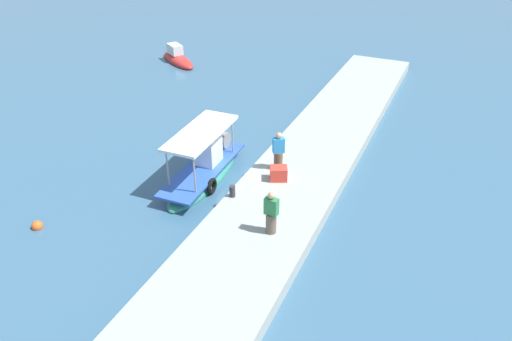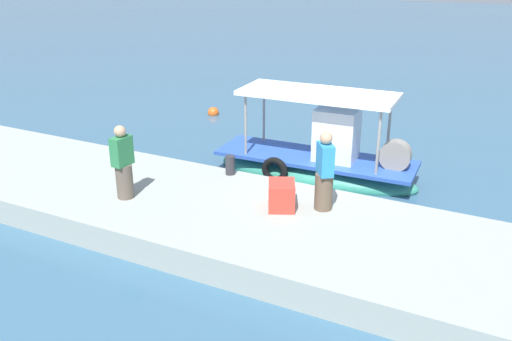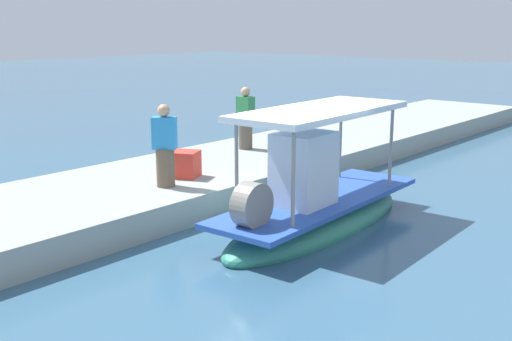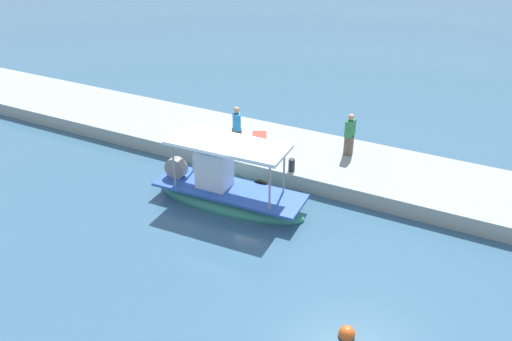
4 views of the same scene
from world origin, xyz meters
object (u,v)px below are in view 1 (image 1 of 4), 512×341
(moored_boat_near, at_px, (178,59))
(fisherman_by_crate, at_px, (271,214))
(marker_buoy, at_px, (37,226))
(main_fishing_boat, at_px, (205,170))
(mooring_bollard, at_px, (232,191))
(fisherman_near_bollard, at_px, (278,153))
(cargo_crate, at_px, (279,173))

(moored_boat_near, bearing_deg, fisherman_by_crate, -138.42)
(marker_buoy, xyz_separation_m, moored_boat_near, (19.21, 5.98, 0.16))
(main_fishing_boat, bearing_deg, fisherman_by_crate, -123.72)
(mooring_bollard, xyz_separation_m, marker_buoy, (-4.27, 6.27, -0.76))
(mooring_bollard, bearing_deg, fisherman_near_bollard, -16.63)
(moored_boat_near, bearing_deg, marker_buoy, -162.72)
(cargo_crate, relative_size, moored_boat_near, 0.16)
(marker_buoy, bearing_deg, mooring_bollard, -55.74)
(fisherman_near_bollard, distance_m, mooring_bollard, 2.96)
(cargo_crate, xyz_separation_m, moored_boat_near, (12.99, 13.44, -0.66))
(mooring_bollard, distance_m, marker_buoy, 7.62)
(fisherman_near_bollard, bearing_deg, moored_boat_near, 47.09)
(mooring_bollard, height_order, marker_buoy, mooring_bollard)
(fisherman_near_bollard, bearing_deg, marker_buoy, 134.81)
(fisherman_by_crate, relative_size, moored_boat_near, 0.39)
(fisherman_near_bollard, bearing_deg, cargo_crate, -156.29)
(mooring_bollard, bearing_deg, fisherman_by_crate, -122.23)
(moored_boat_near, bearing_deg, mooring_bollard, -140.66)
(main_fishing_boat, relative_size, marker_buoy, 13.55)
(fisherman_by_crate, distance_m, moored_boat_near, 21.94)
(main_fishing_boat, height_order, fisherman_near_bollard, main_fishing_boat)
(main_fishing_boat, bearing_deg, cargo_crate, -83.24)
(main_fishing_boat, bearing_deg, marker_buoy, 145.02)
(main_fishing_boat, relative_size, fisherman_by_crate, 3.36)
(fisherman_by_crate, bearing_deg, mooring_bollard, 57.77)
(main_fishing_boat, distance_m, fisherman_by_crate, 5.48)
(marker_buoy, bearing_deg, fisherman_near_bollard, -45.19)
(mooring_bollard, relative_size, cargo_crate, 0.69)
(moored_boat_near, bearing_deg, main_fishing_boat, -143.11)
(fisherman_by_crate, relative_size, marker_buoy, 4.04)
(main_fishing_boat, height_order, fisherman_by_crate, main_fishing_boat)
(fisherman_by_crate, bearing_deg, fisherman_near_bollard, 19.08)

